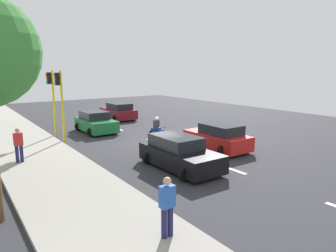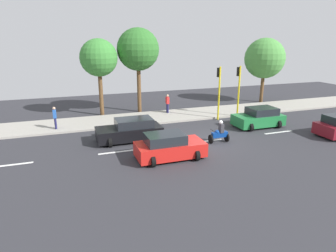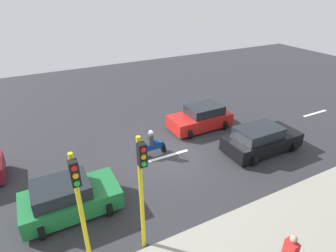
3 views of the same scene
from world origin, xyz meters
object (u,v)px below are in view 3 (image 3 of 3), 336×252
Objects in this scene: motorcycle at (152,145)px; traffic_light_midblock at (80,202)px; traffic_light_corner at (142,182)px; car_green at (69,198)px; car_red at (201,118)px; car_black at (261,139)px.

traffic_light_midblock is at bearing -41.03° from motorcycle.
traffic_light_corner is (5.34, -2.75, 2.29)m from motorcycle.
traffic_light_midblock is (0.00, -1.90, 0.00)m from traffic_light_corner.
car_green is at bearing -64.03° from motorcycle.
traffic_light_midblock is (5.34, -4.65, 2.29)m from motorcycle.
car_red is at bearing 127.94° from traffic_light_midblock.
motorcycle is (-2.32, 4.76, -0.07)m from car_green.
car_black is at bearing 20.16° from car_red.
traffic_light_corner is at bearing -45.12° from car_red.
traffic_light_corner is at bearing 33.64° from car_green.
car_red is 4.36m from motorcycle.
car_black is 0.97× the size of traffic_light_corner.
car_red is at bearing 113.20° from car_green.
traffic_light_corner is at bearing -27.23° from motorcycle.
motorcycle reaches higher than car_green.
car_black is 2.86× the size of motorcycle.
car_black is 1.11× the size of car_red.
traffic_light_corner is (6.82, -6.85, 2.22)m from car_red.
traffic_light_corner is at bearing -70.32° from car_black.
car_green is 2.51× the size of motorcycle.
motorcycle is at bearing 138.97° from traffic_light_midblock.
traffic_light_midblock is (3.02, 0.11, 2.22)m from car_green.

